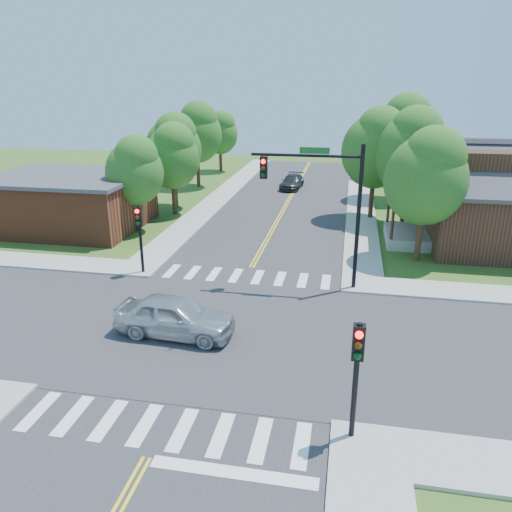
% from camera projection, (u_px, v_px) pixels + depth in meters
% --- Properties ---
extents(ground, '(100.00, 100.00, 0.00)m').
position_uv_depth(ground, '(217.00, 332.00, 20.88)').
color(ground, '#305A1C').
rests_on(ground, ground).
extents(road_ns, '(10.00, 90.00, 0.04)m').
position_uv_depth(road_ns, '(217.00, 331.00, 20.87)').
color(road_ns, '#2D2D30').
rests_on(road_ns, ground).
extents(road_ew, '(90.00, 10.00, 0.04)m').
position_uv_depth(road_ew, '(217.00, 331.00, 20.87)').
color(road_ew, '#2D2D30').
rests_on(road_ew, ground).
extents(intersection_patch, '(10.20, 10.20, 0.06)m').
position_uv_depth(intersection_patch, '(217.00, 332.00, 20.88)').
color(intersection_patch, '#2D2D30').
rests_on(intersection_patch, ground).
extents(sidewalk_ne, '(40.00, 40.00, 0.14)m').
position_uv_depth(sidewalk_ne, '(512.00, 239.00, 32.71)').
color(sidewalk_ne, '#9E9B93').
rests_on(sidewalk_ne, ground).
extents(sidewalk_nw, '(40.00, 40.00, 0.14)m').
position_uv_depth(sidewalk_nw, '(71.00, 215.00, 38.25)').
color(sidewalk_nw, '#9E9B93').
rests_on(sidewalk_nw, ground).
extents(crosswalk_north, '(8.85, 2.00, 0.01)m').
position_uv_depth(crosswalk_north, '(247.00, 276.00, 26.59)').
color(crosswalk_north, white).
rests_on(crosswalk_north, ground).
extents(crosswalk_south, '(8.85, 2.00, 0.01)m').
position_uv_depth(crosswalk_south, '(164.00, 427.00, 15.13)').
color(crosswalk_south, white).
rests_on(crosswalk_south, ground).
extents(centerline, '(0.30, 90.00, 0.01)m').
position_uv_depth(centerline, '(217.00, 331.00, 20.86)').
color(centerline, yellow).
rests_on(centerline, ground).
extents(stop_bar, '(4.60, 0.45, 0.09)m').
position_uv_depth(stop_bar, '(233.00, 474.00, 13.41)').
color(stop_bar, white).
rests_on(stop_bar, ground).
extents(signal_mast_ne, '(5.30, 0.42, 7.20)m').
position_uv_depth(signal_mast_ne, '(324.00, 193.00, 23.72)').
color(signal_mast_ne, black).
rests_on(signal_mast_ne, ground).
extents(signal_pole_se, '(0.34, 0.42, 3.80)m').
position_uv_depth(signal_pole_se, '(357.00, 361.00, 13.80)').
color(signal_pole_se, black).
rests_on(signal_pole_se, ground).
extents(signal_pole_nw, '(0.34, 0.42, 3.80)m').
position_uv_depth(signal_pole_nw, '(139.00, 227.00, 26.11)').
color(signal_pole_nw, black).
rests_on(signal_pole_nw, ground).
extents(building_nw, '(10.40, 8.40, 3.73)m').
position_uv_depth(building_nw, '(69.00, 201.00, 34.93)').
color(building_nw, brown).
rests_on(building_nw, ground).
extents(tree_e_a, '(4.53, 4.31, 7.71)m').
position_uv_depth(tree_e_a, '(428.00, 174.00, 27.27)').
color(tree_e_a, '#382314').
rests_on(tree_e_a, ground).
extents(tree_e_b, '(4.92, 4.68, 8.37)m').
position_uv_depth(tree_e_b, '(411.00, 148.00, 33.94)').
color(tree_e_b, '#382314').
rests_on(tree_e_b, ground).
extents(tree_e_c, '(5.27, 5.01, 8.96)m').
position_uv_depth(tree_e_c, '(403.00, 131.00, 41.42)').
color(tree_e_c, '#382314').
rests_on(tree_e_c, ground).
extents(tree_e_d, '(4.22, 4.01, 7.18)m').
position_uv_depth(tree_e_d, '(390.00, 133.00, 50.41)').
color(tree_e_d, '#382314').
rests_on(tree_e_d, ground).
extents(tree_w_a, '(3.89, 3.69, 6.60)m').
position_uv_depth(tree_w_a, '(135.00, 169.00, 33.09)').
color(tree_w_a, '#382314').
rests_on(tree_w_a, ground).
extents(tree_w_b, '(4.47, 4.25, 7.60)m').
position_uv_depth(tree_w_b, '(174.00, 146.00, 39.12)').
color(tree_w_b, '#382314').
rests_on(tree_w_b, ground).
extents(tree_w_c, '(4.76, 4.52, 8.09)m').
position_uv_depth(tree_w_c, '(197.00, 131.00, 46.88)').
color(tree_w_c, '#382314').
rests_on(tree_w_c, ground).
extents(tree_w_d, '(3.94, 3.74, 6.70)m').
position_uv_depth(tree_w_d, '(221.00, 132.00, 55.08)').
color(tree_w_d, '#382314').
rests_on(tree_w_d, ground).
extents(tree_house, '(4.85, 4.61, 8.25)m').
position_uv_depth(tree_house, '(377.00, 146.00, 35.65)').
color(tree_house, '#382314').
rests_on(tree_house, ground).
extents(tree_bldg, '(4.14, 3.93, 7.04)m').
position_uv_depth(tree_bldg, '(172.00, 154.00, 37.30)').
color(tree_bldg, '#382314').
rests_on(tree_bldg, ground).
extents(car_silver, '(2.61, 5.18, 1.68)m').
position_uv_depth(car_silver, '(175.00, 317.00, 20.32)').
color(car_silver, silver).
rests_on(car_silver, ground).
extents(car_dgrey, '(2.45, 4.64, 1.27)m').
position_uv_depth(car_dgrey, '(292.00, 182.00, 47.44)').
color(car_dgrey, '#292C2E').
rests_on(car_dgrey, ground).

